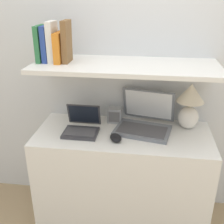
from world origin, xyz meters
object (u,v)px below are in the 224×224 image
table_lamp (190,104)px  book_blue (46,44)px  book_orange (60,47)px  book_green (40,44)px  laptop_large (144,122)px  router_box (115,115)px  book_white (52,42)px  laptop_small (82,127)px  book_brown (67,42)px  computer_mouse (116,138)px

table_lamp → book_blue: book_blue is taller
book_blue → book_orange: 0.09m
book_green → laptop_large: bearing=1.8°
router_box → book_orange: book_orange is taller
router_box → table_lamp: bearing=-3.1°
book_blue → book_white: bearing=0.0°
laptop_small → laptop_large: bearing=14.4°
book_brown → computer_mouse: bearing=-27.1°
laptop_large → computer_mouse: (-0.18, -0.19, -0.03)m
table_lamp → book_orange: bearing=-175.0°
laptop_small → book_brown: 0.56m
table_lamp → book_blue: bearing=-175.5°
book_blue → book_brown: (0.13, 0.00, 0.02)m
book_white → laptop_small: bearing=-24.8°
book_white → book_orange: size_ratio=1.35×
laptop_large → book_white: size_ratio=1.67×
book_white → book_brown: bearing=0.0°
book_blue → book_orange: book_blue is taller
table_lamp → book_orange: book_orange is taller
book_green → book_brown: book_brown is taller
computer_mouse → router_box: (-0.04, 0.27, 0.04)m
book_orange → book_brown: (0.05, 0.00, 0.04)m
computer_mouse → router_box: router_box is taller
book_green → book_blue: same height
computer_mouse → book_brown: (-0.34, 0.17, 0.57)m
book_green → book_blue: size_ratio=1.00×
laptop_large → book_blue: size_ratio=1.87×
table_lamp → book_brown: size_ratio=1.23×
laptop_small → book_green: (-0.27, 0.09, 0.53)m
laptop_large → computer_mouse: size_ratio=3.38×
laptop_small → router_box: laptop_small is taller
computer_mouse → book_green: size_ratio=0.55×
laptop_large → book_blue: 0.83m
table_lamp → laptop_small: bearing=-167.4°
computer_mouse → book_white: (-0.43, 0.17, 0.56)m
laptop_large → computer_mouse: bearing=-132.3°
laptop_large → router_box: bearing=159.5°
book_green → table_lamp: bearing=4.3°
book_brown → table_lamp: bearing=5.2°
book_brown → laptop_small: bearing=-42.6°
router_box → book_orange: (-0.34, -0.10, 0.50)m
laptop_small → book_brown: (-0.09, 0.09, 0.55)m
table_lamp → computer_mouse: table_lamp is taller
book_green → book_white: 0.08m
book_green → book_white: bearing=0.0°
router_box → book_brown: book_brown is taller
laptop_large → router_box: (-0.22, 0.08, 0.00)m
router_box → book_white: 0.66m
laptop_small → book_orange: 0.54m
laptop_large → book_blue: book_blue is taller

